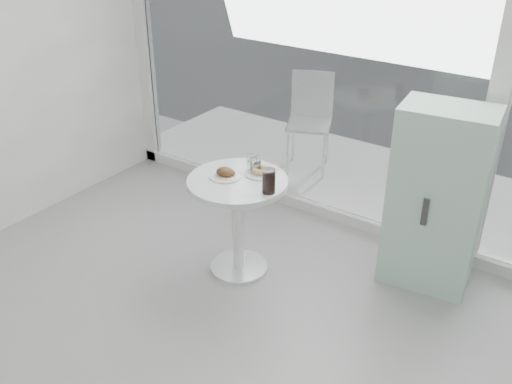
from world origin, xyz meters
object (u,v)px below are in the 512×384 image
Objects in this scene: patio_chair at (311,115)px; water_tumbler_b at (256,165)px; water_tumbler_a at (252,163)px; plate_donut at (260,172)px; plate_fritter at (226,174)px; mint_cabinet at (436,199)px; cola_glass at (269,181)px; main_table at (238,206)px.

patio_chair is 1.72m from water_tumbler_b.
plate_donut is at bearing -13.43° from water_tumbler_a.
water_tumbler_b is (0.13, 0.19, 0.03)m from plate_fritter.
water_tumbler_a is (-1.20, -0.52, 0.15)m from mint_cabinet.
plate_fritter is 0.23m from water_tumbler_b.
cola_glass is (0.20, -0.19, 0.06)m from plate_donut.
mint_cabinet is 1.98m from patio_chair.
main_table is 3.43× the size of plate_fritter.
water_tumbler_b is at bearing 55.38° from plate_fritter.
patio_chair reaches higher than plate_donut.
mint_cabinet is at bearing 38.83° from cola_glass.
mint_cabinet is at bearing 23.38° from water_tumbler_a.
water_tumbler_b is at bearing 77.07° from main_table.
main_table is 1.86m from patio_chair.
main_table is 3.40× the size of plate_donut.
water_tumbler_a is at bearing 143.33° from cola_glass.
water_tumbler_a reaches higher than plate_fritter.
water_tumbler_a is at bearing 90.38° from main_table.
mint_cabinet is (1.20, 0.70, 0.12)m from main_table.
plate_fritter is (0.35, -1.83, 0.20)m from patio_chair.
cola_glass reaches higher than plate_donut.
mint_cabinet is 5.96× the size of plate_donut.
plate_fritter is at bearing -134.51° from plate_donut.
water_tumbler_b is (0.04, -0.01, -0.00)m from water_tumbler_a.
cola_glass is (-0.91, -0.74, 0.18)m from mint_cabinet.
water_tumbler_b is at bearing -96.82° from patio_chair.
main_table is 6.22× the size of water_tumbler_a.
patio_chair is 1.87m from plate_fritter.
water_tumbler_a is 0.04m from water_tumbler_b.
plate_donut is at bearing 45.49° from plate_fritter.
plate_donut is (-1.12, -0.54, 0.12)m from mint_cabinet.
mint_cabinet is 11.09× the size of water_tumbler_b.
water_tumbler_b is at bearing -18.24° from water_tumbler_a.
water_tumbler_a is (0.09, 0.20, 0.03)m from plate_fritter.
water_tumbler_a is (-0.00, 0.18, 0.27)m from main_table.
water_tumbler_b reaches higher than main_table.
patio_chair is 7.91× the size of water_tumbler_b.
water_tumbler_a is at bearing -163.83° from mint_cabinet.
plate_fritter is (-0.09, -0.02, 0.25)m from main_table.
main_table is at bearing 173.49° from cola_glass.
main_table is at bearing 11.20° from plate_fritter.
water_tumbler_b is at bearing 140.95° from cola_glass.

